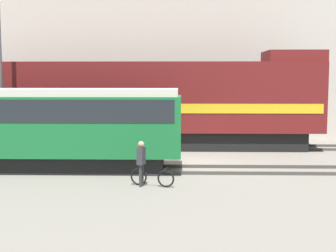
{
  "coord_description": "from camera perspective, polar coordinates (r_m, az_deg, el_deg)",
  "views": [
    {
      "loc": [
        -0.78,
        -21.22,
        3.9
      ],
      "look_at": [
        -1.3,
        -0.89,
        1.8
      ],
      "focal_mm": 50.0,
      "sensor_mm": 36.0,
      "label": 1
    }
  ],
  "objects": [
    {
      "name": "building_backdrop",
      "position": [
        33.43,
        2.86,
        11.28
      ],
      "size": [
        45.01,
        6.0,
        14.08
      ],
      "color": "beige",
      "rests_on": "ground"
    },
    {
      "name": "freight_locomotive",
      "position": [
        25.95,
        -4.99,
        2.75
      ],
      "size": [
        21.37,
        3.04,
        5.34
      ],
      "color": "black",
      "rests_on": "ground"
    },
    {
      "name": "streetcar",
      "position": [
        20.37,
        -16.1,
        0.24
      ],
      "size": [
        12.37,
        2.54,
        3.45
      ],
      "color": "black",
      "rests_on": "ground"
    },
    {
      "name": "track_far",
      "position": [
        26.04,
        3.17,
        -2.57
      ],
      "size": [
        60.0,
        1.51,
        0.14
      ],
      "color": "#47423D",
      "rests_on": "ground"
    },
    {
      "name": "track_near",
      "position": [
        19.72,
        3.72,
        -5.32
      ],
      "size": [
        60.0,
        1.51,
        0.14
      ],
      "color": "#47423D",
      "rests_on": "ground"
    },
    {
      "name": "bicycle",
      "position": [
        16.95,
        -1.95,
        -6.29
      ],
      "size": [
        1.62,
        0.64,
        0.7
      ],
      "color": "black",
      "rests_on": "ground"
    },
    {
      "name": "person",
      "position": [
        16.82,
        -3.29,
        -4.05
      ],
      "size": [
        0.32,
        0.41,
        1.65
      ],
      "color": "#333333",
      "rests_on": "ground"
    },
    {
      "name": "ground_plane",
      "position": [
        21.59,
        3.52,
        -4.52
      ],
      "size": [
        120.0,
        120.0,
        0.0
      ],
      "primitive_type": "plane",
      "color": "slate"
    }
  ]
}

